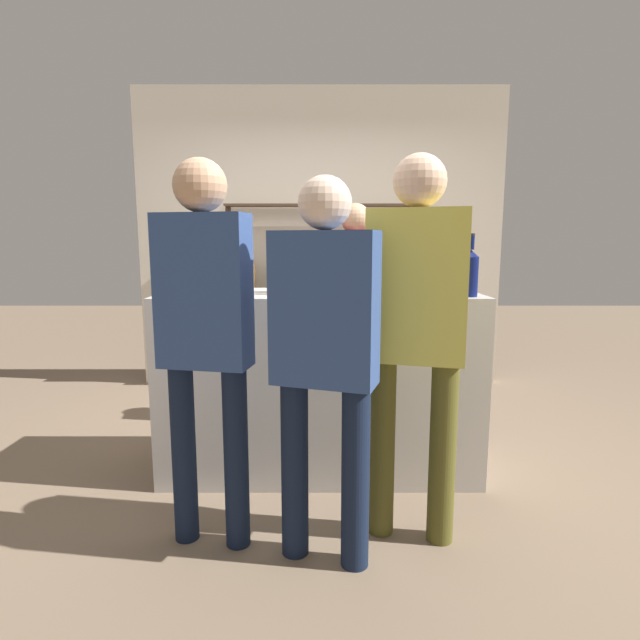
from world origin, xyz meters
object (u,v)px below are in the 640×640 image
(counter_bottle_2, at_px, (442,270))
(cork_jar, at_px, (287,278))
(server_behind_counter, at_px, (355,299))
(customer_left, at_px, (205,321))
(counter_bottle_1, at_px, (365,272))
(counter_bottle_3, at_px, (470,272))
(ice_bucket, at_px, (402,276))
(customer_right, at_px, (416,319))
(counter_bottle_0, at_px, (288,270))
(customer_center, at_px, (325,344))

(counter_bottle_2, height_order, cork_jar, counter_bottle_2)
(server_behind_counter, distance_m, customer_left, 1.73)
(counter_bottle_1, xyz_separation_m, counter_bottle_3, (0.55, -0.23, 0.02))
(counter_bottle_1, relative_size, counter_bottle_2, 0.91)
(ice_bucket, bearing_deg, counter_bottle_2, -8.07)
(counter_bottle_1, distance_m, counter_bottle_3, 0.59)
(counter_bottle_2, bearing_deg, counter_bottle_1, 173.22)
(counter_bottle_3, bearing_deg, counter_bottle_2, 121.57)
(cork_jar, distance_m, server_behind_counter, 0.91)
(ice_bucket, bearing_deg, customer_right, -94.05)
(customer_right, bearing_deg, server_behind_counter, 20.75)
(ice_bucket, distance_m, server_behind_counter, 0.85)
(counter_bottle_0, height_order, counter_bottle_3, counter_bottle_0)
(customer_left, relative_size, customer_right, 0.99)
(server_behind_counter, bearing_deg, counter_bottle_1, -9.14)
(customer_center, bearing_deg, ice_bucket, -9.02)
(counter_bottle_2, relative_size, cork_jar, 2.07)
(cork_jar, bearing_deg, ice_bucket, -2.20)
(counter_bottle_2, height_order, customer_right, customer_right)
(customer_left, distance_m, customer_center, 0.54)
(counter_bottle_3, height_order, cork_jar, counter_bottle_3)
(server_behind_counter, height_order, customer_center, server_behind_counter)
(counter_bottle_3, bearing_deg, customer_left, -156.97)
(counter_bottle_1, bearing_deg, customer_left, -134.27)
(counter_bottle_2, bearing_deg, customer_center, -128.49)
(counter_bottle_1, height_order, counter_bottle_3, counter_bottle_3)
(counter_bottle_0, xyz_separation_m, server_behind_counter, (0.44, 0.89, -0.27))
(counter_bottle_2, bearing_deg, customer_left, -148.73)
(ice_bucket, height_order, customer_left, customer_left)
(counter_bottle_0, xyz_separation_m, ice_bucket, (0.66, 0.10, -0.04))
(cork_jar, relative_size, customer_left, 0.10)
(cork_jar, bearing_deg, counter_bottle_1, -0.72)
(counter_bottle_3, relative_size, customer_center, 0.21)
(counter_bottle_2, bearing_deg, counter_bottle_0, -175.81)
(server_behind_counter, xyz_separation_m, customer_right, (0.17, -1.51, 0.08))
(counter_bottle_0, bearing_deg, customer_left, -115.62)
(ice_bucket, distance_m, customer_left, 1.25)
(customer_center, bearing_deg, counter_bottle_1, 3.11)
(cork_jar, xyz_separation_m, customer_center, (0.22, -0.92, -0.20))
(counter_bottle_3, xyz_separation_m, ice_bucket, (-0.34, 0.21, -0.04))
(counter_bottle_1, height_order, customer_center, customer_center)
(cork_jar, relative_size, customer_center, 0.10)
(counter_bottle_2, distance_m, server_behind_counter, 0.97)
(cork_jar, height_order, customer_right, customer_right)
(counter_bottle_1, bearing_deg, server_behind_counter, 90.43)
(cork_jar, bearing_deg, server_behind_counter, 59.18)
(counter_bottle_3, distance_m, cork_jar, 1.04)
(ice_bucket, bearing_deg, counter_bottle_1, 174.61)
(counter_bottle_3, relative_size, server_behind_counter, 0.20)
(counter_bottle_0, distance_m, customer_right, 0.89)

